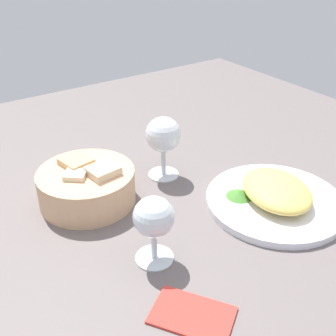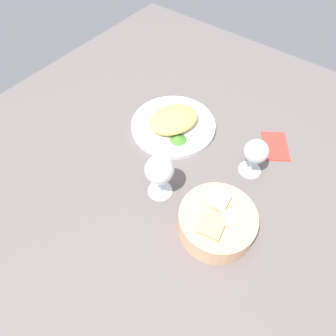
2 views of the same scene
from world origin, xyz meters
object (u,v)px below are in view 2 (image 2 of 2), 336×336
Objects in this scene: wine_glass_far at (256,153)px; bread_basket at (217,222)px; plate at (173,125)px; folded_napkin at (276,145)px; wine_glass_near at (159,171)px.

bread_basket is at bearing 4.68° from wine_glass_far.
folded_napkin is (-11.95, 28.64, -0.30)cm from plate.
wine_glass_far reaches higher than plate.
wine_glass_near is at bearing -37.12° from wine_glass_far.
wine_glass_far is (0.47, 26.72, 6.83)cm from plate.
bread_basket is 17.94cm from wine_glass_near.
wine_glass_near is 1.19× the size of folded_napkin.
bread_basket is 1.59× the size of wine_glass_far.
plate is 2.35× the size of folded_napkin.
plate is 31.04cm from folded_napkin.
wine_glass_far is 1.04× the size of folded_napkin.
wine_glass_far is (-20.68, -1.69, 4.00)cm from bread_basket.
wine_glass_near is (20.85, 11.29, 8.16)cm from plate.
wine_glass_near reaches higher than bread_basket.
plate is 27.58cm from wine_glass_far.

